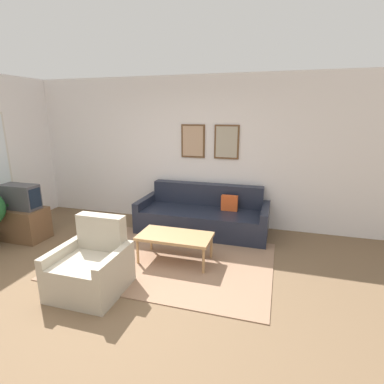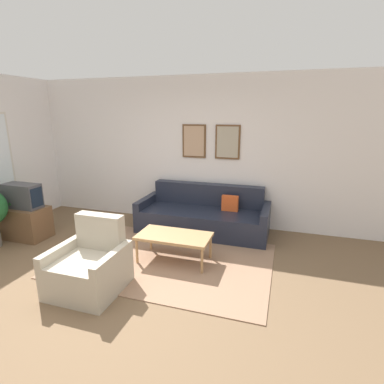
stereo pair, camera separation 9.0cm
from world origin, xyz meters
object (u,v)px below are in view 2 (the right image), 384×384
(couch, at_px, (204,216))
(coffee_table, at_px, (174,237))
(tv, at_px, (22,196))
(armchair, at_px, (90,267))

(couch, height_order, coffee_table, couch)
(tv, height_order, armchair, tv)
(coffee_table, bearing_deg, armchair, -126.78)
(couch, bearing_deg, coffee_table, -94.48)
(tv, bearing_deg, armchair, -26.30)
(coffee_table, bearing_deg, tv, 179.44)
(couch, distance_m, coffee_table, 1.23)
(couch, distance_m, armchair, 2.31)
(coffee_table, bearing_deg, couch, 85.52)
(couch, xyz_separation_m, armchair, (-0.80, -2.16, 0.00))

